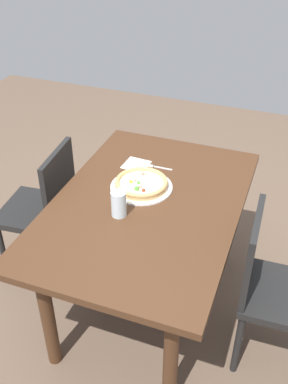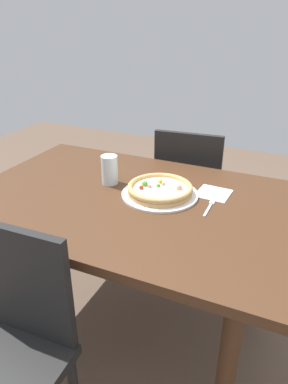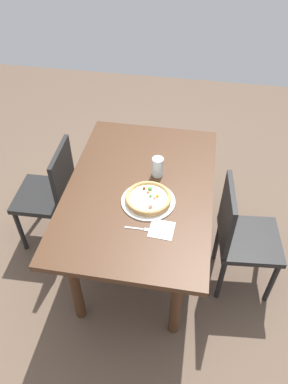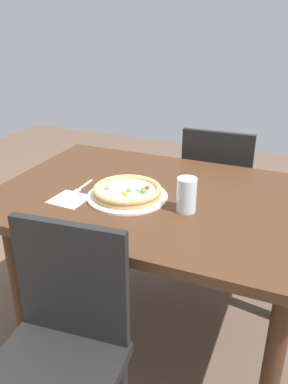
{
  "view_description": "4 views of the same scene",
  "coord_description": "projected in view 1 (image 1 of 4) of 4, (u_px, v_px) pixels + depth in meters",
  "views": [
    {
      "loc": [
        -1.75,
        -0.64,
        2.11
      ],
      "look_at": [
        0.06,
        0.04,
        0.76
      ],
      "focal_mm": 41.99,
      "sensor_mm": 36.0,
      "label": 1
    },
    {
      "loc": [
        0.64,
        -1.23,
        1.45
      ],
      "look_at": [
        0.06,
        0.04,
        0.76
      ],
      "focal_mm": 33.51,
      "sensor_mm": 36.0,
      "label": 2
    },
    {
      "loc": [
        1.69,
        0.32,
        2.37
      ],
      "look_at": [
        0.06,
        0.04,
        0.76
      ],
      "focal_mm": 34.36,
      "sensor_mm": 36.0,
      "label": 3
    },
    {
      "loc": [
        -0.52,
        1.41,
        1.45
      ],
      "look_at": [
        0.06,
        0.04,
        0.76
      ],
      "focal_mm": 36.84,
      "sensor_mm": 36.0,
      "label": 4
    }
  ],
  "objects": [
    {
      "name": "fork",
      "position": [
        156.0,
        167.0,
        2.59
      ],
      "size": [
        0.02,
        0.17,
        0.0
      ],
      "rotation": [
        0.0,
        0.0,
        1.58
      ],
      "color": "silver",
      "rests_on": "dining_table"
    },
    {
      "name": "dining_table",
      "position": [
        147.0,
        218.0,
        2.37
      ],
      "size": [
        1.4,
        0.94,
        0.74
      ],
      "color": "#472B19",
      "rests_on": "ground"
    },
    {
      "name": "ground_plane",
      "position": [
        146.0,
        301.0,
        2.74
      ],
      "size": [
        6.0,
        6.0,
        0.0
      ],
      "primitive_type": "plane",
      "color": "brown"
    },
    {
      "name": "chair_far",
      "position": [
        44.0,
        207.0,
        2.71
      ],
      "size": [
        0.44,
        0.44,
        0.88
      ],
      "rotation": [
        0.0,
        0.0,
        0.09
      ],
      "color": "black",
      "rests_on": "ground"
    },
    {
      "name": "drinking_glass",
      "position": [
        119.0,
        204.0,
        2.19
      ],
      "size": [
        0.08,
        0.08,
        0.14
      ],
      "primitive_type": "cylinder",
      "color": "silver",
      "rests_on": "dining_table"
    },
    {
      "name": "chair_near",
      "position": [
        271.0,
        286.0,
        2.18
      ],
      "size": [
        0.41,
        0.41,
        0.88
      ],
      "rotation": [
        0.0,
        0.0,
        3.17
      ],
      "color": "black",
      "rests_on": "ground"
    },
    {
      "name": "plate",
      "position": [
        141.0,
        187.0,
        2.42
      ],
      "size": [
        0.34,
        0.34,
        0.01
      ],
      "primitive_type": "cylinder",
      "color": "white",
      "rests_on": "dining_table"
    },
    {
      "name": "pizza",
      "position": [
        141.0,
        183.0,
        2.4
      ],
      "size": [
        0.29,
        0.29,
        0.05
      ],
      "color": "tan",
      "rests_on": "plate"
    },
    {
      "name": "napkin",
      "position": [
        136.0,
        165.0,
        2.62
      ],
      "size": [
        0.15,
        0.15,
        0.0
      ],
      "primitive_type": "cube",
      "rotation": [
        0.0,
        0.0,
        -0.07
      ],
      "color": "white",
      "rests_on": "dining_table"
    }
  ]
}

